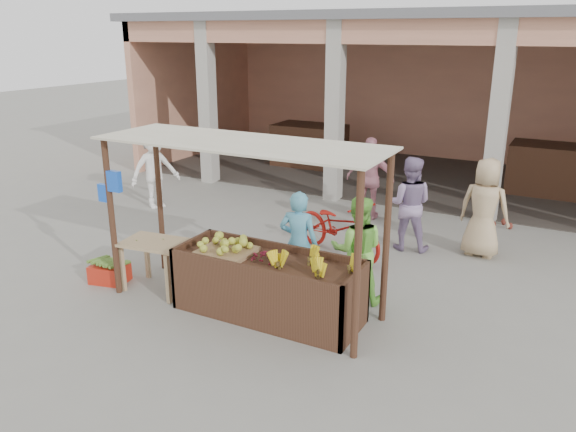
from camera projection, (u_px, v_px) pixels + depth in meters
The scene contains 19 objects.
ground at pixel (238, 306), 8.06m from camera, with size 60.00×60.00×0.00m, color gray.
market_building at pixel (422, 74), 14.68m from camera, with size 14.40×6.40×4.20m.
fruit_stall at pixel (268, 288), 7.71m from camera, with size 2.60×0.95×0.80m, color #4A2C1D.
stall_awning at pixel (236, 172), 7.50m from camera, with size 4.09×1.35×2.39m.
banana_heap at pixel (313, 264), 7.27m from camera, with size 0.98×0.54×0.18m, color yellow, non-canonical shape.
melon_tray at pixel (227, 247), 7.84m from camera, with size 0.73×0.64×0.20m.
berry_heap at pixel (265, 255), 7.60m from camera, with size 0.48×0.39×0.15m, color maroon.
side_table at pixel (156, 250), 8.39m from camera, with size 1.04×0.76×0.79m.
papaya_pile at pixel (154, 235), 8.31m from camera, with size 0.74×0.42×0.21m, color #498F2E, non-canonical shape.
red_crate at pixel (110, 273), 8.82m from camera, with size 0.55×0.40×0.29m, color red.
plantain_bundle at pixel (109, 262), 8.76m from camera, with size 0.45×0.32×0.09m, color #58822F, non-canonical shape.
produce_sacks at pixel (499, 214), 11.27m from camera, with size 0.88×0.66×0.53m.
vendor_blue at pixel (298, 240), 8.23m from camera, with size 0.64×0.47×1.70m, color #58B1D6.
vendor_green at pixel (357, 247), 7.98m from camera, with size 0.81×0.47×1.67m, color #85DA4F.
motorcycle at pixel (339, 226), 9.80m from camera, with size 2.00×0.69×1.04m, color #9F140D.
shopper_a at pixel (155, 166), 12.31m from camera, with size 1.22×0.61×1.89m, color white.
shopper_b at pixel (370, 176), 11.59m from camera, with size 1.08×0.57×1.83m, color #D18594.
shopper_c at pixel (485, 203), 9.61m from camera, with size 0.93×0.61×1.93m, color tan.
shopper_f at pixel (409, 199), 9.93m from camera, with size 0.91×0.52×1.86m, color #997FAA.
Camera 1 is at (4.03, -6.06, 3.76)m, focal length 35.00 mm.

